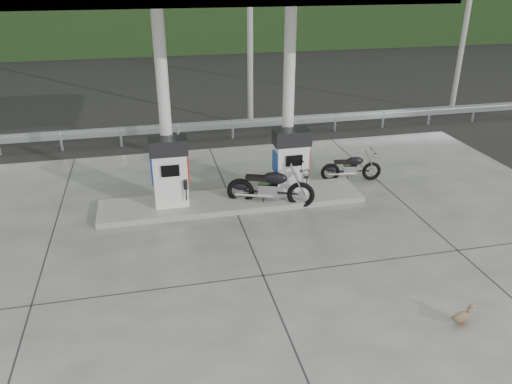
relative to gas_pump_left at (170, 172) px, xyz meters
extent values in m
plane|color=black|center=(1.60, -2.50, -1.07)|extent=(160.00, 160.00, 0.00)
cube|color=#62625D|center=(1.60, -2.50, -1.06)|extent=(18.00, 14.00, 0.02)
cube|color=gray|center=(1.60, 0.00, -0.98)|extent=(7.00, 1.40, 0.15)
cylinder|color=white|center=(0.00, 0.40, 1.60)|extent=(0.30, 0.30, 5.00)
cylinder|color=white|center=(3.20, 0.40, 1.60)|extent=(0.30, 0.30, 5.00)
cube|color=black|center=(1.60, 9.00, -1.07)|extent=(60.00, 7.00, 0.01)
cylinder|color=#979691|center=(3.60, 7.00, 2.93)|extent=(0.22, 0.22, 8.00)
cylinder|color=#979691|center=(12.60, 7.00, 2.93)|extent=(0.22, 0.22, 8.00)
cube|color=black|center=(1.60, 27.50, 1.93)|extent=(80.00, 6.00, 6.00)
camera|label=1|loc=(-0.46, -11.90, 4.80)|focal=35.00mm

